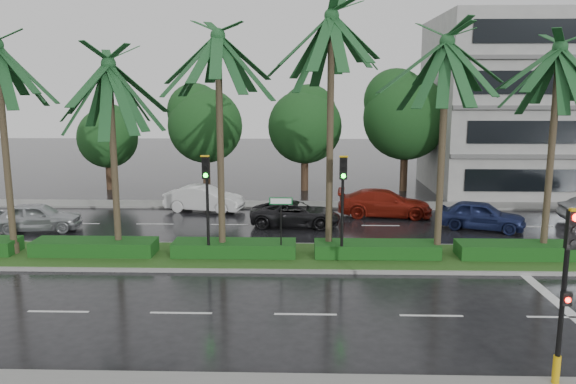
{
  "coord_description": "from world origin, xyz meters",
  "views": [
    {
      "loc": [
        -0.09,
        -21.92,
        7.08
      ],
      "look_at": [
        -0.74,
        1.5,
        2.79
      ],
      "focal_mm": 35.0,
      "sensor_mm": 36.0,
      "label": 1
    }
  ],
  "objects_px": {
    "car_red": "(384,203)",
    "car_blue": "(481,215)",
    "car_darkgrey": "(295,214)",
    "car_white": "(204,199)",
    "street_sign": "(281,212)",
    "car_silver": "(37,217)",
    "signal_near": "(566,290)",
    "signal_median_left": "(207,192)"
  },
  "relations": [
    {
      "from": "car_silver",
      "to": "car_darkgrey",
      "type": "bearing_deg",
      "value": -92.65
    },
    {
      "from": "street_sign",
      "to": "car_darkgrey",
      "type": "xyz_separation_m",
      "value": [
        0.5,
        6.33,
        -1.47
      ]
    },
    {
      "from": "car_red",
      "to": "car_white",
      "type": "bearing_deg",
      "value": 89.58
    },
    {
      "from": "signal_near",
      "to": "signal_median_left",
      "type": "xyz_separation_m",
      "value": [
        -10.0,
        9.69,
        0.49
      ]
    },
    {
      "from": "car_darkgrey",
      "to": "car_white",
      "type": "bearing_deg",
      "value": 60.21
    },
    {
      "from": "signal_median_left",
      "to": "street_sign",
      "type": "xyz_separation_m",
      "value": [
        3.0,
        0.18,
        -0.87
      ]
    },
    {
      "from": "car_darkgrey",
      "to": "car_silver",
      "type": "bearing_deg",
      "value": 99.16
    },
    {
      "from": "street_sign",
      "to": "car_red",
      "type": "height_order",
      "value": "street_sign"
    },
    {
      "from": "car_darkgrey",
      "to": "car_red",
      "type": "bearing_deg",
      "value": -61.11
    },
    {
      "from": "street_sign",
      "to": "car_blue",
      "type": "bearing_deg",
      "value": 30.47
    },
    {
      "from": "signal_near",
      "to": "car_darkgrey",
      "type": "bearing_deg",
      "value": 111.87
    },
    {
      "from": "signal_near",
      "to": "street_sign",
      "type": "distance_m",
      "value": 12.11
    },
    {
      "from": "car_red",
      "to": "car_blue",
      "type": "xyz_separation_m",
      "value": [
        4.5,
        -2.87,
        -0.02
      ]
    },
    {
      "from": "car_darkgrey",
      "to": "car_blue",
      "type": "distance_m",
      "value": 9.51
    },
    {
      "from": "car_silver",
      "to": "car_blue",
      "type": "xyz_separation_m",
      "value": [
        22.55,
        0.97,
        0.01
      ]
    },
    {
      "from": "signal_median_left",
      "to": "signal_near",
      "type": "bearing_deg",
      "value": -44.09
    },
    {
      "from": "signal_median_left",
      "to": "street_sign",
      "type": "distance_m",
      "value": 3.13
    },
    {
      "from": "car_silver",
      "to": "car_blue",
      "type": "relative_size",
      "value": 0.99
    },
    {
      "from": "car_blue",
      "to": "street_sign",
      "type": "bearing_deg",
      "value": 141.21
    },
    {
      "from": "signal_near",
      "to": "car_silver",
      "type": "xyz_separation_m",
      "value": [
        -19.55,
        14.79,
        -1.77
      ]
    },
    {
      "from": "signal_near",
      "to": "car_darkgrey",
      "type": "distance_m",
      "value": 17.55
    },
    {
      "from": "car_white",
      "to": "car_darkgrey",
      "type": "relative_size",
      "value": 0.97
    },
    {
      "from": "car_white",
      "to": "car_red",
      "type": "relative_size",
      "value": 0.87
    },
    {
      "from": "car_silver",
      "to": "car_red",
      "type": "distance_m",
      "value": 18.46
    },
    {
      "from": "car_white",
      "to": "car_blue",
      "type": "distance_m",
      "value": 15.44
    },
    {
      "from": "car_red",
      "to": "signal_near",
      "type": "bearing_deg",
      "value": -169.96
    },
    {
      "from": "car_silver",
      "to": "car_blue",
      "type": "height_order",
      "value": "car_blue"
    },
    {
      "from": "car_darkgrey",
      "to": "car_red",
      "type": "xyz_separation_m",
      "value": [
        5.0,
        2.43,
        0.11
      ]
    },
    {
      "from": "street_sign",
      "to": "car_silver",
      "type": "relative_size",
      "value": 0.6
    },
    {
      "from": "car_white",
      "to": "car_silver",
      "type": "bearing_deg",
      "value": 133.74
    },
    {
      "from": "car_darkgrey",
      "to": "street_sign",
      "type": "bearing_deg",
      "value": 178.47
    },
    {
      "from": "street_sign",
      "to": "car_white",
      "type": "height_order",
      "value": "street_sign"
    },
    {
      "from": "signal_median_left",
      "to": "car_white",
      "type": "relative_size",
      "value": 0.95
    },
    {
      "from": "signal_median_left",
      "to": "car_red",
      "type": "relative_size",
      "value": 0.83
    },
    {
      "from": "signal_near",
      "to": "street_sign",
      "type": "bearing_deg",
      "value": 125.34
    },
    {
      "from": "car_white",
      "to": "car_darkgrey",
      "type": "height_order",
      "value": "car_white"
    },
    {
      "from": "car_white",
      "to": "car_blue",
      "type": "bearing_deg",
      "value": -93.84
    },
    {
      "from": "street_sign",
      "to": "car_blue",
      "type": "relative_size",
      "value": 0.6
    },
    {
      "from": "car_darkgrey",
      "to": "car_red",
      "type": "distance_m",
      "value": 5.56
    },
    {
      "from": "signal_median_left",
      "to": "car_darkgrey",
      "type": "xyz_separation_m",
      "value": [
        3.5,
        6.51,
        -2.34
      ]
    },
    {
      "from": "signal_near",
      "to": "street_sign",
      "type": "height_order",
      "value": "signal_near"
    },
    {
      "from": "car_silver",
      "to": "car_red",
      "type": "bearing_deg",
      "value": -86.81
    }
  ]
}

